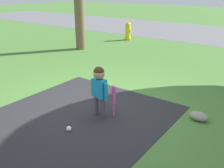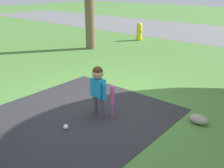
{
  "view_description": "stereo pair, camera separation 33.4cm",
  "coord_description": "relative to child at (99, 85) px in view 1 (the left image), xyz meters",
  "views": [
    {
      "loc": [
        3.06,
        -3.65,
        2.3
      ],
      "look_at": [
        0.36,
        0.03,
        0.52
      ],
      "focal_mm": 40.0,
      "sensor_mm": 36.0,
      "label": 1
    },
    {
      "loc": [
        3.32,
        -3.45,
        2.3
      ],
      "look_at": [
        0.36,
        0.03,
        0.52
      ],
      "focal_mm": 40.0,
      "sensor_mm": 36.0,
      "label": 2
    }
  ],
  "objects": [
    {
      "name": "sports_ball",
      "position": [
        -0.08,
        -0.74,
        -0.59
      ],
      "size": [
        0.09,
        0.09,
        0.09
      ],
      "color": "white",
      "rests_on": "ground"
    },
    {
      "name": "fire_hydrant",
      "position": [
        -3.56,
        6.51,
        -0.24
      ],
      "size": [
        0.33,
        0.3,
        0.81
      ],
      "color": "yellow",
      "rests_on": "ground"
    },
    {
      "name": "child",
      "position": [
        0.0,
        0.0,
        0.0
      ],
      "size": [
        0.4,
        0.21,
        0.98
      ],
      "rotation": [
        0.0,
        0.0,
        -0.09
      ],
      "color": "#4C4751",
      "rests_on": "ground"
    },
    {
      "name": "edging_rock",
      "position": [
        1.58,
        0.95,
        -0.56
      ],
      "size": [
        0.35,
        0.24,
        0.16
      ],
      "color": "gray",
      "rests_on": "ground"
    },
    {
      "name": "ground_plane",
      "position": [
        -0.36,
        0.37,
        -0.64
      ],
      "size": [
        60.0,
        60.0,
        0.0
      ],
      "primitive_type": "plane",
      "color": "#477533"
    },
    {
      "name": "street_strip",
      "position": [
        -0.36,
        10.5,
        -0.63
      ],
      "size": [
        40.0,
        6.0,
        0.01
      ],
      "color": "slate",
      "rests_on": "ground"
    },
    {
      "name": "baseball_bat",
      "position": [
        0.22,
        0.15,
        -0.23
      ],
      "size": [
        0.07,
        0.07,
        0.63
      ],
      "color": "#E54CA5",
      "rests_on": "ground"
    }
  ]
}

